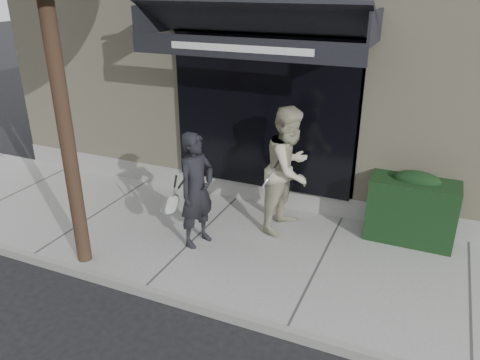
% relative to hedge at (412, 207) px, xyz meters
% --- Properties ---
extents(ground, '(80.00, 80.00, 0.00)m').
position_rel_hedge_xyz_m(ground, '(-1.10, -1.25, -0.66)').
color(ground, black).
rests_on(ground, ground).
extents(sidewalk, '(20.00, 3.00, 0.12)m').
position_rel_hedge_xyz_m(sidewalk, '(-1.10, -1.25, -0.60)').
color(sidewalk, gray).
rests_on(sidewalk, ground).
extents(curb, '(20.00, 0.10, 0.14)m').
position_rel_hedge_xyz_m(curb, '(-1.10, -2.80, -0.59)').
color(curb, gray).
rests_on(curb, ground).
extents(building_facade, '(14.30, 8.04, 5.64)m').
position_rel_hedge_xyz_m(building_facade, '(-1.11, 3.71, 2.08)').
color(building_facade, '#BCB18F').
rests_on(building_facade, ground).
extents(hedge, '(1.30, 0.70, 1.14)m').
position_rel_hedge_xyz_m(hedge, '(0.00, 0.00, 0.00)').
color(hedge, black).
rests_on(hedge, sidewalk).
extents(pedestrian_front, '(0.75, 0.86, 1.79)m').
position_rel_hedge_xyz_m(pedestrian_front, '(-2.99, -1.46, 0.36)').
color(pedestrian_front, black).
rests_on(pedestrian_front, sidewalk).
extents(pedestrian_back, '(0.95, 1.13, 2.04)m').
position_rel_hedge_xyz_m(pedestrian_back, '(-1.89, -0.41, 0.48)').
color(pedestrian_back, '#B5B191').
rests_on(pedestrian_back, sidewalk).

